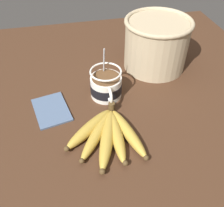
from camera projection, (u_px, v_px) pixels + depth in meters
table at (108, 112)px, 80.63cm from camera, size 131.05×131.05×3.11cm
coffee_mug at (106, 86)px, 81.82cm from camera, size 14.02×10.46×16.63cm
banana_bunch at (108, 133)px, 69.66cm from camera, size 22.97×22.34×4.03cm
woven_basket at (156, 43)px, 91.11cm from camera, size 24.16×24.16×18.65cm
napkin at (51, 110)px, 78.71cm from camera, size 16.06×12.75×0.60cm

